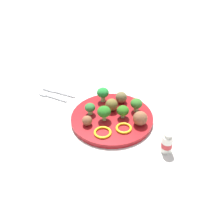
# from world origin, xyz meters

# --- Properties ---
(ground_plane) EXTENTS (4.00, 4.00, 0.00)m
(ground_plane) POSITION_xyz_m (0.00, 0.00, 0.00)
(ground_plane) COLOR beige
(plate) EXTENTS (0.28, 0.28, 0.02)m
(plate) POSITION_xyz_m (0.00, 0.00, 0.01)
(plate) COLOR maroon
(plate) RESTS_ON ground_plane
(broccoli_floret_front_right) EXTENTS (0.04, 0.04, 0.05)m
(broccoli_floret_front_right) POSITION_xyz_m (0.07, -0.07, 0.05)
(broccoli_floret_front_right) COLOR #95CF80
(broccoli_floret_front_right) RESTS_ON plate
(broccoli_floret_mid_right) EXTENTS (0.04, 0.04, 0.04)m
(broccoli_floret_mid_right) POSITION_xyz_m (-0.03, -0.01, 0.04)
(broccoli_floret_mid_right) COLOR #94C475
(broccoli_floret_mid_right) RESTS_ON plate
(broccoli_floret_near_rim) EXTENTS (0.04, 0.04, 0.05)m
(broccoli_floret_near_rim) POSITION_xyz_m (-0.06, -0.07, 0.05)
(broccoli_floret_near_rim) COLOR #8DBF6F
(broccoli_floret_near_rim) RESTS_ON plate
(broccoli_floret_back_left) EXTENTS (0.04, 0.04, 0.04)m
(broccoli_floret_back_left) POSITION_xyz_m (0.07, 0.02, 0.04)
(broccoli_floret_back_left) COLOR #9ACB76
(broccoli_floret_back_left) RESTS_ON plate
(broccoli_floret_front_left) EXTENTS (0.05, 0.05, 0.05)m
(broccoli_floret_front_left) POSITION_xyz_m (0.02, 0.03, 0.05)
(broccoli_floret_front_left) COLOR #A2CE79
(broccoli_floret_front_left) RESTS_ON plate
(meatball_far_rim) EXTENTS (0.04, 0.04, 0.04)m
(meatball_far_rim) POSITION_xyz_m (0.02, -0.03, 0.04)
(meatball_far_rim) COLOR brown
(meatball_far_rim) RESTS_ON plate
(meatball_near_rim) EXTENTS (0.03, 0.03, 0.03)m
(meatball_near_rim) POSITION_xyz_m (0.05, 0.07, 0.03)
(meatball_near_rim) COLOR brown
(meatball_near_rim) RESTS_ON plate
(meatball_back_left) EXTENTS (0.04, 0.04, 0.04)m
(meatball_back_left) POSITION_xyz_m (0.01, -0.09, 0.04)
(meatball_back_left) COLOR brown
(meatball_back_left) RESTS_ON plate
(meatball_front_right) EXTENTS (0.05, 0.05, 0.05)m
(meatball_front_right) POSITION_xyz_m (-0.10, -0.01, 0.04)
(meatball_front_right) COLOR brown
(meatball_front_right) RESTS_ON plate
(pepper_ring_far_rim) EXTENTS (0.07, 0.07, 0.01)m
(pepper_ring_far_rim) POSITION_xyz_m (-0.06, 0.04, 0.02)
(pepper_ring_far_rim) COLOR yellow
(pepper_ring_far_rim) RESTS_ON plate
(pepper_ring_front_left) EXTENTS (0.08, 0.08, 0.01)m
(pepper_ring_front_left) POSITION_xyz_m (-0.01, 0.09, 0.02)
(pepper_ring_front_left) COLOR yellow
(pepper_ring_front_left) RESTS_ON plate
(napkin) EXTENTS (0.17, 0.12, 0.01)m
(napkin) POSITION_xyz_m (0.26, -0.03, 0.00)
(napkin) COLOR white
(napkin) RESTS_ON ground_plane
(fork) EXTENTS (0.12, 0.02, 0.01)m
(fork) POSITION_xyz_m (0.26, -0.01, 0.01)
(fork) COLOR silver
(fork) RESTS_ON napkin
(knife) EXTENTS (0.15, 0.02, 0.01)m
(knife) POSITION_xyz_m (0.26, -0.05, 0.01)
(knife) COLOR silver
(knife) RESTS_ON napkin
(yogurt_bottle) EXTENTS (0.03, 0.03, 0.07)m
(yogurt_bottle) POSITION_xyz_m (-0.21, 0.05, 0.03)
(yogurt_bottle) COLOR white
(yogurt_bottle) RESTS_ON ground_plane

